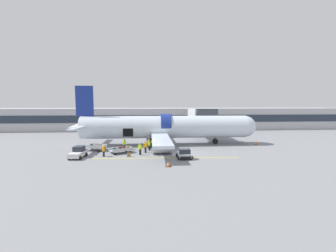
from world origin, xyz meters
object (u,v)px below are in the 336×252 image
Objects in this scene: airplane at (163,127)px; baggage_cart_loading at (121,150)px; ground_crew_driver at (140,149)px; baggage_cart_queued at (96,147)px; suitcase_on_tarmac_upright at (129,155)px; ground_crew_loader_b at (149,143)px; ground_crew_helper at (145,147)px; ground_crew_loader_a at (124,144)px; ground_crew_marshal at (149,145)px; ground_crew_supervisor at (104,150)px; baggage_tug_mid at (184,154)px; baggage_tug_lead at (78,153)px.

airplane reaches higher than baggage_cart_loading.
baggage_cart_loading is 3.26m from ground_crew_driver.
suitcase_on_tarmac_upright is at bearing -39.78° from baggage_cart_queued.
ground_crew_loader_b is 0.98× the size of ground_crew_driver.
airplane is 19.17× the size of ground_crew_helper.
ground_crew_marshal is (4.09, -1.13, -0.03)m from ground_crew_loader_a.
ground_crew_loader_a is 4.50m from ground_crew_helper.
ground_crew_driver is at bearing -116.11° from airplane.
ground_crew_marshal reaches higher than baggage_cart_loading.
suitcase_on_tarmac_upright is at bearing -61.93° from baggage_cart_loading.
baggage_cart_queued is at bearing -158.36° from airplane.
ground_crew_supervisor is (-5.11, -0.69, -0.03)m from ground_crew_driver.
baggage_cart_loading is at bearing 155.21° from baggage_tug_mid.
baggage_tug_mid is 1.56× the size of ground_crew_supervisor.
baggage_cart_queued is (-4.22, 2.10, 0.03)m from baggage_cart_loading.
ground_crew_loader_b is 1.02× the size of ground_crew_supervisor.
ground_crew_loader_a is 5.47m from suitcase_on_tarmac_upright.
ground_crew_loader_b is (4.18, 2.93, 0.41)m from baggage_cart_loading.
ground_crew_loader_b is 4.54m from ground_crew_driver.
baggage_cart_queued is 2.44× the size of ground_crew_loader_b.
ground_crew_helper is (3.49, -2.84, 0.04)m from ground_crew_loader_a.
baggage_cart_loading is at bearing -158.95° from ground_crew_marshal.
baggage_cart_queued is 8.17m from ground_crew_helper.
baggage_tug_lead is 2.03× the size of ground_crew_marshal.
baggage_tug_lead is at bearing -137.54° from ground_crew_loader_a.
ground_crew_driver is at bearing 35.95° from suitcase_on_tarmac_upright.
ground_crew_loader_b is at bearing 2.50° from ground_crew_loader_a.
baggage_cart_queued is 8.48m from ground_crew_marshal.
baggage_tug_mid reaches higher than baggage_cart_queued.
ground_crew_marshal is at bearing -117.60° from airplane.
baggage_tug_mid is at bearing -10.33° from ground_crew_supervisor.
baggage_tug_lead is 2.00× the size of ground_crew_supervisor.
ground_crew_helper is 1.82m from ground_crew_marshal.
airplane reaches higher than ground_crew_driver.
baggage_cart_queued is at bearing 153.53° from baggage_cart_loading.
baggage_tug_mid is 0.63× the size of baggage_cart_queued.
ground_crew_marshal is (-2.52, -4.83, -2.31)m from airplane.
ground_crew_helper is at bearing -1.32° from baggage_cart_loading.
suitcase_on_tarmac_upright is at bearing -144.05° from ground_crew_driver.
ground_crew_supervisor is (-2.21, -2.11, 0.39)m from baggage_cart_loading.
ground_crew_marshal is (0.06, -1.30, -0.03)m from ground_crew_loader_b.
ground_crew_supervisor is (-11.19, 2.04, 0.27)m from baggage_tug_mid.
airplane reaches higher than ground_crew_helper.
baggage_cart_loading is 4.56m from ground_crew_marshal.
baggage_cart_queued is 8.45m from ground_crew_loader_b.
ground_crew_supervisor is at bearing -172.28° from ground_crew_driver.
ground_crew_supervisor is at bearing -141.67° from ground_crew_loader_b.
baggage_tug_mid is 1.47× the size of ground_crew_helper.
ground_crew_supervisor is at bearing 169.67° from baggage_tug_mid.
suitcase_on_tarmac_upright is (6.96, -0.03, -0.36)m from baggage_tug_lead.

